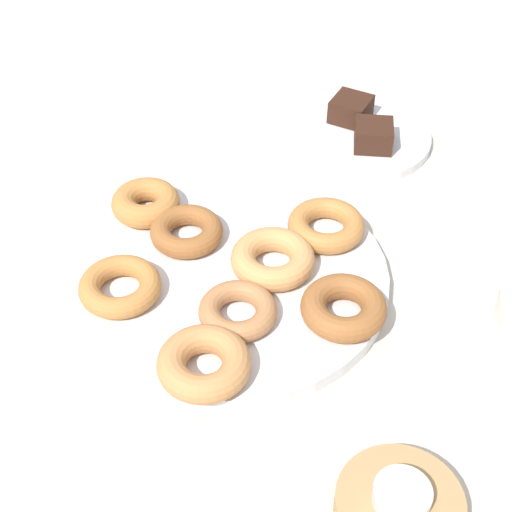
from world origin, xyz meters
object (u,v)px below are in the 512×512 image
at_px(donut_0, 238,311).
at_px(donut_2, 120,286).
at_px(donut_4, 344,308).
at_px(brownie_near, 351,109).
at_px(candle_holder, 399,507).
at_px(donut_plate, 230,277).
at_px(donut_7, 273,259).
at_px(donut_5, 146,203).
at_px(donut_6, 204,363).
at_px(brownie_far, 374,135).
at_px(donut_1, 187,231).
at_px(cake_plate, 356,137).
at_px(tealight, 402,495).
at_px(donut_3, 326,225).

bearing_deg(donut_0, donut_2, -90.20).
bearing_deg(donut_4, donut_0, -73.32).
xyz_separation_m(donut_2, brownie_near, (-0.40, 0.17, 0.00)).
bearing_deg(candle_holder, donut_0, -131.08).
bearing_deg(donut_0, donut_plate, -155.95).
xyz_separation_m(donut_7, brownie_near, (-0.32, 0.03, -0.00)).
bearing_deg(donut_5, donut_6, 33.87).
xyz_separation_m(brownie_near, brownie_far, (0.06, 0.04, 0.00)).
distance_m(donut_1, brownie_far, 0.30).
distance_m(donut_1, cake_plate, 0.31).
relative_size(donut_5, brownie_near, 1.61).
height_order(donut_4, donut_7, same).
xyz_separation_m(cake_plate, tealight, (0.54, 0.13, 0.02)).
height_order(donut_5, tealight, donut_5).
height_order(donut_7, brownie_far, same).
distance_m(donut_1, donut_3, 0.16).
relative_size(donut_6, donut_7, 0.98).
height_order(brownie_far, candle_holder, brownie_far).
relative_size(donut_plate, donut_1, 4.19).
bearing_deg(tealight, donut_0, -131.08).
xyz_separation_m(donut_3, candle_holder, (0.32, 0.13, -0.02)).
bearing_deg(donut_1, candle_holder, 46.33).
xyz_separation_m(donut_plate, donut_3, (-0.09, 0.09, 0.02)).
distance_m(donut_7, cake_plate, 0.30).
height_order(donut_1, donut_2, same).
height_order(donut_plate, donut_6, donut_6).
bearing_deg(tealight, cake_plate, -166.53).
distance_m(donut_5, cake_plate, 0.32).
relative_size(donut_2, brownie_near, 1.74).
height_order(brownie_near, brownie_far, same).
bearing_deg(brownie_far, donut_2, -31.35).
xyz_separation_m(donut_plate, brownie_near, (-0.34, 0.07, 0.02)).
xyz_separation_m(donut_1, tealight, (0.26, 0.28, 0.00)).
bearing_deg(donut_0, donut_5, -131.52).
height_order(donut_plate, donut_2, donut_2).
relative_size(cake_plate, tealight, 4.14).
xyz_separation_m(brownie_far, candle_holder, (0.51, 0.10, -0.02)).
xyz_separation_m(donut_4, brownie_far, (-0.32, -0.02, -0.00)).
relative_size(donut_plate, brownie_far, 6.94).
height_order(donut_plate, donut_4, donut_4).
xyz_separation_m(donut_plate, donut_5, (-0.07, -0.12, 0.02)).
bearing_deg(donut_4, donut_plate, -104.16).
height_order(donut_0, candle_holder, donut_0).
height_order(donut_plate, brownie_far, brownie_far).
bearing_deg(cake_plate, donut_1, -28.64).
bearing_deg(donut_1, cake_plate, 151.36).
distance_m(donut_7, brownie_near, 0.32).
bearing_deg(donut_plate, donut_0, 24.05).
xyz_separation_m(donut_plate, brownie_far, (-0.28, 0.11, 0.02)).
relative_size(donut_3, candle_holder, 0.82).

